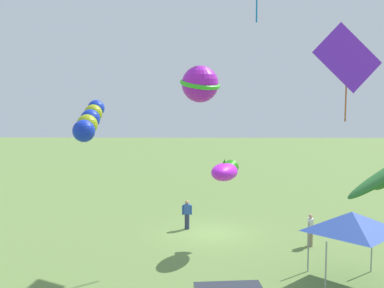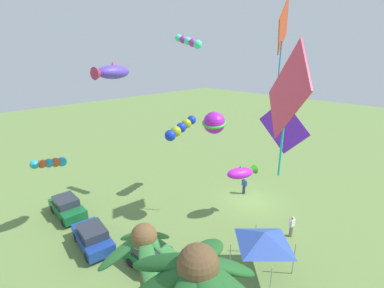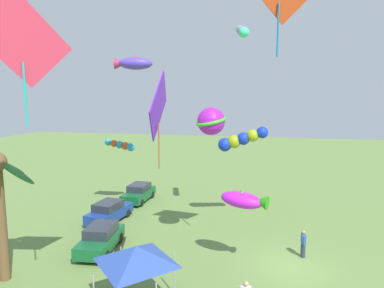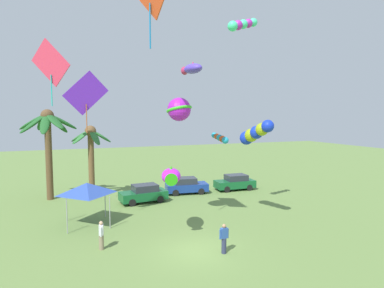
{
  "view_description": "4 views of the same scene",
  "coord_description": "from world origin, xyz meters",
  "px_view_note": "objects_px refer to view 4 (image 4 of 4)",
  "views": [
    {
      "loc": [
        0.63,
        23.97,
        7.13
      ],
      "look_at": [
        0.85,
        5.99,
        5.35
      ],
      "focal_mm": 43.33,
      "sensor_mm": 36.0,
      "label": 1
    },
    {
      "loc": [
        -11.74,
        18.88,
        12.33
      ],
      "look_at": [
        1.7,
        5.47,
        6.14
      ],
      "focal_mm": 26.1,
      "sensor_mm": 36.0,
      "label": 2
    },
    {
      "loc": [
        -17.73,
        1.57,
        9.04
      ],
      "look_at": [
        1.18,
        5.67,
        6.33
      ],
      "focal_mm": 31.35,
      "sensor_mm": 36.0,
      "label": 3
    },
    {
      "loc": [
        -6.47,
        -15.71,
        7.3
      ],
      "look_at": [
        1.67,
        5.04,
        5.36
      ],
      "focal_mm": 30.35,
      "sensor_mm": 36.0,
      "label": 4
    }
  ],
  "objects_px": {
    "spectator_0": "(224,238)",
    "kite_tube_5": "(242,24)",
    "spectator_1": "(101,235)",
    "festival_tent": "(87,188)",
    "kite_ball_0": "(179,109)",
    "parked_car_0": "(235,182)",
    "parked_car_1": "(144,193)",
    "kite_fish_6": "(192,69)",
    "kite_diamond_7": "(51,64)",
    "kite_fish_2": "(171,176)",
    "kite_diamond_3": "(86,94)",
    "palm_tree_1": "(48,131)",
    "parked_car_2": "(186,186)",
    "kite_tube_4": "(220,138)",
    "kite_tube_8": "(255,133)",
    "palm_tree_0": "(91,146)"
  },
  "relations": [
    {
      "from": "spectator_1",
      "to": "kite_tube_8",
      "type": "xyz_separation_m",
      "value": [
        10.33,
        1.03,
        5.32
      ]
    },
    {
      "from": "spectator_0",
      "to": "spectator_1",
      "type": "xyz_separation_m",
      "value": [
        -6.02,
        2.89,
        0.0
      ]
    },
    {
      "from": "palm_tree_1",
      "to": "kite_ball_0",
      "type": "height_order",
      "value": "kite_ball_0"
    },
    {
      "from": "parked_car_0",
      "to": "spectator_0",
      "type": "height_order",
      "value": "spectator_0"
    },
    {
      "from": "parked_car_0",
      "to": "kite_diamond_3",
      "type": "relative_size",
      "value": 1.02
    },
    {
      "from": "kite_diamond_3",
      "to": "kite_tube_5",
      "type": "distance_m",
      "value": 10.87
    },
    {
      "from": "spectator_0",
      "to": "kite_diamond_7",
      "type": "bearing_deg",
      "value": 128.52
    },
    {
      "from": "kite_tube_8",
      "to": "kite_fish_2",
      "type": "bearing_deg",
      "value": -174.01
    },
    {
      "from": "spectator_0",
      "to": "spectator_1",
      "type": "relative_size",
      "value": 1.0
    },
    {
      "from": "kite_fish_2",
      "to": "kite_diamond_3",
      "type": "relative_size",
      "value": 0.7
    },
    {
      "from": "parked_car_1",
      "to": "kite_diamond_3",
      "type": "relative_size",
      "value": 1.04
    },
    {
      "from": "parked_car_1",
      "to": "spectator_1",
      "type": "height_order",
      "value": "spectator_1"
    },
    {
      "from": "palm_tree_0",
      "to": "palm_tree_1",
      "type": "bearing_deg",
      "value": 167.88
    },
    {
      "from": "kite_tube_4",
      "to": "kite_diamond_7",
      "type": "bearing_deg",
      "value": -167.82
    },
    {
      "from": "spectator_0",
      "to": "kite_tube_8",
      "type": "xyz_separation_m",
      "value": [
        4.31,
        3.92,
        5.32
      ]
    },
    {
      "from": "palm_tree_1",
      "to": "parked_car_2",
      "type": "xyz_separation_m",
      "value": [
        11.87,
        -2.29,
        -5.23
      ]
    },
    {
      "from": "parked_car_2",
      "to": "parked_car_1",
      "type": "bearing_deg",
      "value": -159.96
    },
    {
      "from": "festival_tent",
      "to": "kite_tube_5",
      "type": "height_order",
      "value": "kite_tube_5"
    },
    {
      "from": "kite_ball_0",
      "to": "kite_diamond_7",
      "type": "xyz_separation_m",
      "value": [
        -7.82,
        5.43,
        3.29
      ]
    },
    {
      "from": "parked_car_2",
      "to": "kite_tube_4",
      "type": "distance_m",
      "value": 5.86
    },
    {
      "from": "spectator_0",
      "to": "kite_tube_5",
      "type": "height_order",
      "value": "kite_tube_5"
    },
    {
      "from": "kite_ball_0",
      "to": "kite_fish_2",
      "type": "xyz_separation_m",
      "value": [
        -1.2,
        -1.97,
        -3.99
      ]
    },
    {
      "from": "palm_tree_1",
      "to": "kite_tube_8",
      "type": "distance_m",
      "value": 17.74
    },
    {
      "from": "kite_diamond_7",
      "to": "kite_tube_8",
      "type": "bearing_deg",
      "value": -27.79
    },
    {
      "from": "kite_fish_2",
      "to": "kite_diamond_3",
      "type": "xyz_separation_m",
      "value": [
        -4.52,
        3.14,
        4.92
      ]
    },
    {
      "from": "kite_fish_6",
      "to": "kite_tube_8",
      "type": "relative_size",
      "value": 0.77
    },
    {
      "from": "festival_tent",
      "to": "kite_tube_5",
      "type": "bearing_deg",
      "value": -20.37
    },
    {
      "from": "palm_tree_0",
      "to": "kite_tube_5",
      "type": "relative_size",
      "value": 2.78
    },
    {
      "from": "spectator_1",
      "to": "kite_tube_5",
      "type": "height_order",
      "value": "kite_tube_5"
    },
    {
      "from": "parked_car_0",
      "to": "kite_ball_0",
      "type": "height_order",
      "value": "kite_ball_0"
    },
    {
      "from": "parked_car_0",
      "to": "kite_fish_2",
      "type": "height_order",
      "value": "kite_fish_2"
    },
    {
      "from": "festival_tent",
      "to": "kite_ball_0",
      "type": "distance_m",
      "value": 8.11
    },
    {
      "from": "spectator_1",
      "to": "kite_tube_5",
      "type": "distance_m",
      "value": 15.43
    },
    {
      "from": "spectator_1",
      "to": "kite_fish_2",
      "type": "bearing_deg",
      "value": 5.28
    },
    {
      "from": "parked_car_0",
      "to": "kite_fish_6",
      "type": "height_order",
      "value": "kite_fish_6"
    },
    {
      "from": "spectator_0",
      "to": "kite_ball_0",
      "type": "xyz_separation_m",
      "value": [
        -0.68,
        5.24,
        6.91
      ]
    },
    {
      "from": "parked_car_1",
      "to": "kite_tube_4",
      "type": "bearing_deg",
      "value": 15.4
    },
    {
      "from": "parked_car_1",
      "to": "kite_fish_6",
      "type": "bearing_deg",
      "value": -8.96
    },
    {
      "from": "spectator_0",
      "to": "kite_diamond_7",
      "type": "height_order",
      "value": "kite_diamond_7"
    },
    {
      "from": "palm_tree_0",
      "to": "kite_ball_0",
      "type": "bearing_deg",
      "value": -62.76
    },
    {
      "from": "spectator_0",
      "to": "kite_tube_5",
      "type": "distance_m",
      "value": 13.34
    },
    {
      "from": "parked_car_2",
      "to": "kite_fish_6",
      "type": "height_order",
      "value": "kite_fish_6"
    },
    {
      "from": "kite_ball_0",
      "to": "kite_fish_6",
      "type": "relative_size",
      "value": 0.88
    },
    {
      "from": "palm_tree_0",
      "to": "kite_fish_2",
      "type": "xyz_separation_m",
      "value": [
        3.73,
        -11.54,
        -0.9
      ]
    },
    {
      "from": "palm_tree_1",
      "to": "kite_fish_2",
      "type": "relative_size",
      "value": 2.88
    },
    {
      "from": "spectator_0",
      "to": "parked_car_1",
      "type": "bearing_deg",
      "value": 98.03
    },
    {
      "from": "spectator_1",
      "to": "kite_tube_8",
      "type": "relative_size",
      "value": 0.46
    },
    {
      "from": "parked_car_1",
      "to": "kite_tube_5",
      "type": "bearing_deg",
      "value": -58.23
    },
    {
      "from": "parked_car_0",
      "to": "festival_tent",
      "type": "relative_size",
      "value": 1.39
    },
    {
      "from": "palm_tree_1",
      "to": "kite_fish_2",
      "type": "xyz_separation_m",
      "value": [
        7.2,
        -12.29,
        -2.25
      ]
    }
  ]
}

